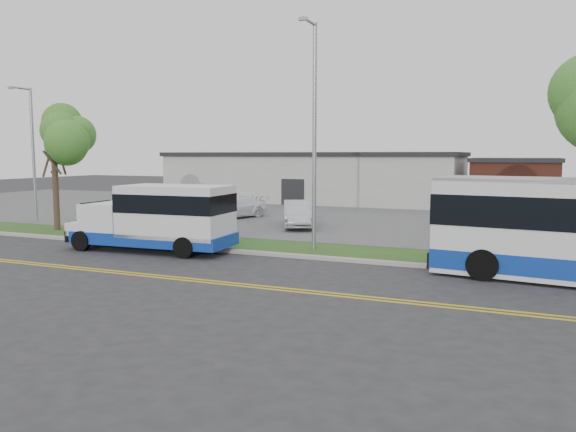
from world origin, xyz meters
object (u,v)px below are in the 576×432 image
at_px(streetlight_near, 314,129).
at_px(parked_car_b, 234,207).
at_px(streetlight_far, 32,149).
at_px(shuttle_bus, 161,216).
at_px(parked_car_a, 298,214).
at_px(pedestrian, 197,221).
at_px(tree_west, 53,136).

relative_size(streetlight_near, parked_car_b, 2.03).
xyz_separation_m(streetlight_far, parked_car_b, (10.04, 6.61, -3.70)).
height_order(streetlight_far, parked_car_b, streetlight_far).
distance_m(streetlight_near, shuttle_bus, 7.53).
height_order(shuttle_bus, parked_car_a, shuttle_bus).
bearing_deg(streetlight_far, shuttle_bus, -21.73).
height_order(shuttle_bus, pedestrian, shuttle_bus).
height_order(streetlight_near, streetlight_far, streetlight_near).
distance_m(pedestrian, parked_car_a, 6.41).
xyz_separation_m(tree_west, pedestrian, (8.50, 0.56, -4.23)).
relative_size(streetlight_near, pedestrian, 5.98).
distance_m(parked_car_a, parked_car_b, 6.16).
xyz_separation_m(streetlight_near, parked_car_b, (-8.96, 9.30, -4.46)).
height_order(streetlight_far, shuttle_bus, streetlight_far).
bearing_deg(parked_car_b, streetlight_far, -123.59).
bearing_deg(pedestrian, tree_west, -26.09).
relative_size(streetlight_far, parked_car_a, 1.77).
height_order(tree_west, pedestrian, tree_west).
bearing_deg(parked_car_b, tree_west, -101.34).
bearing_deg(streetlight_near, parked_car_a, 117.13).
xyz_separation_m(streetlight_near, parked_car_a, (-3.40, 6.64, -4.39)).
relative_size(streetlight_far, shuttle_bus, 1.05).
bearing_deg(tree_west, parked_car_b, 55.60).
bearing_deg(streetlight_near, streetlight_far, 171.95).
relative_size(shuttle_bus, parked_car_a, 1.67).
bearing_deg(parked_car_a, tree_west, -176.15).
xyz_separation_m(shuttle_bus, pedestrian, (-0.42, 3.49, -0.63)).
height_order(pedestrian, parked_car_b, pedestrian).
height_order(pedestrian, parked_car_a, pedestrian).
distance_m(streetlight_far, parked_car_a, 16.49).
relative_size(tree_west, streetlight_far, 0.86).
relative_size(streetlight_near, parked_car_a, 2.10).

